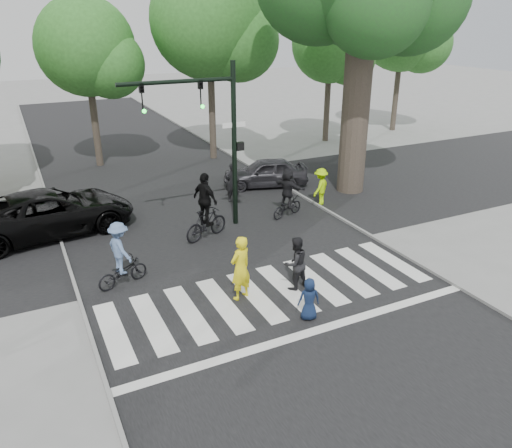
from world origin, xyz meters
The scene contains 21 objects.
ground centered at (0.00, 0.00, 0.00)m, with size 120.00×120.00×0.00m, color gray.
road_stem centered at (0.00, 5.00, 0.01)m, with size 10.00×70.00×0.01m, color black.
road_cross centered at (0.00, 8.00, 0.01)m, with size 70.00×10.00×0.01m, color black.
curb_left centered at (-5.05, 5.00, 0.05)m, with size 0.10×70.00×0.10m, color gray.
curb_right centered at (5.05, 5.00, 0.05)m, with size 0.10×70.00×0.10m, color gray.
crosswalk centered at (0.00, 0.66, 0.01)m, with size 10.00×3.85×0.01m.
traffic_signal centered at (0.35, 6.20, 3.90)m, with size 4.45×0.29×6.00m.
bg_tree_2 centered at (-1.76, 16.62, 5.78)m, with size 5.04×4.80×8.40m.
bg_tree_3 centered at (4.31, 15.27, 6.94)m, with size 6.30×6.00×10.20m.
bg_tree_4 centered at (12.23, 16.12, 5.64)m, with size 4.83×4.60×8.15m.
bg_tree_5 centered at (18.27, 16.69, 6.36)m, with size 5.67×5.40×9.30m.
pedestrian_woman centered at (-0.91, 1.11, 0.95)m, with size 0.69×0.45×1.90m, color yellow.
pedestrian_child centered at (0.25, -0.63, 0.59)m, with size 0.57×0.37×1.18m, color #12203F.
pedestrian_adult centered at (0.74, 0.93, 0.81)m, with size 0.79×0.61×1.62m, color black.
cyclist_left centered at (-3.72, 3.33, 0.86)m, with size 1.66×1.15×1.99m.
cyclist_mid centered at (-0.30, 5.39, 1.00)m, with size 1.93×1.22×2.43m.
cyclist_right centered at (3.34, 5.97, 0.89)m, with size 1.66×1.53×1.99m.
car_suv centered at (-5.19, 8.31, 0.82)m, with size 2.71×5.88×1.63m, color black.
car_grey centered at (4.30, 9.74, 0.66)m, with size 1.56×3.89×1.32m, color #2D2C30.
bystander_hivis centered at (5.22, 6.48, 0.80)m, with size 1.03×0.59×1.59m, color #ACEF04.
bystander_dark centered at (2.07, 8.44, 0.86)m, with size 0.63×0.41×1.73m, color black.
Camera 1 is at (-5.93, -10.05, 7.39)m, focal length 35.00 mm.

